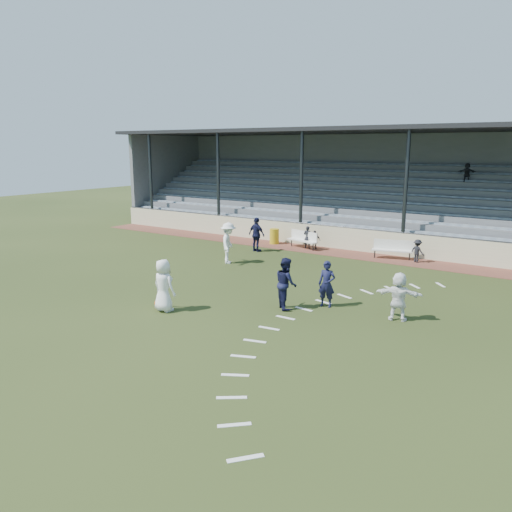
{
  "coord_description": "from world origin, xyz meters",
  "views": [
    {
      "loc": [
        10.77,
        -13.63,
        5.57
      ],
      "look_at": [
        0.0,
        2.5,
        1.3
      ],
      "focal_mm": 35.0,
      "sensor_mm": 36.0,
      "label": 1
    }
  ],
  "objects_px": {
    "trash_bin": "(274,236)",
    "football": "(158,303)",
    "bench_right": "(393,248)",
    "bench_left": "(303,238)",
    "player_white_lead": "(164,285)",
    "player_navy_lead": "(327,284)"
  },
  "relations": [
    {
      "from": "bench_right",
      "to": "player_white_lead",
      "type": "distance_m",
      "value": 12.98
    },
    {
      "from": "bench_left",
      "to": "bench_right",
      "type": "distance_m",
      "value": 5.06
    },
    {
      "from": "bench_right",
      "to": "football",
      "type": "distance_m",
      "value": 12.95
    },
    {
      "from": "bench_left",
      "to": "player_white_lead",
      "type": "distance_m",
      "value": 12.31
    },
    {
      "from": "football",
      "to": "player_white_lead",
      "type": "bearing_deg",
      "value": -22.07
    },
    {
      "from": "bench_right",
      "to": "player_white_lead",
      "type": "height_order",
      "value": "player_white_lead"
    },
    {
      "from": "bench_left",
      "to": "player_white_lead",
      "type": "xyz_separation_m",
      "value": [
        1.2,
        -12.24,
        0.33
      ]
    },
    {
      "from": "trash_bin",
      "to": "football",
      "type": "relative_size",
      "value": 3.65
    },
    {
      "from": "player_white_lead",
      "to": "player_navy_lead",
      "type": "height_order",
      "value": "player_white_lead"
    },
    {
      "from": "bench_left",
      "to": "player_navy_lead",
      "type": "xyz_separation_m",
      "value": [
        5.64,
        -8.7,
        0.24
      ]
    },
    {
      "from": "trash_bin",
      "to": "player_navy_lead",
      "type": "height_order",
      "value": "player_navy_lead"
    },
    {
      "from": "trash_bin",
      "to": "football",
      "type": "distance_m",
      "value": 12.51
    },
    {
      "from": "football",
      "to": "trash_bin",
      "type": "bearing_deg",
      "value": 102.32
    },
    {
      "from": "trash_bin",
      "to": "football",
      "type": "height_order",
      "value": "trash_bin"
    },
    {
      "from": "bench_right",
      "to": "trash_bin",
      "type": "height_order",
      "value": "bench_right"
    },
    {
      "from": "bench_left",
      "to": "bench_right",
      "type": "height_order",
      "value": "same"
    },
    {
      "from": "trash_bin",
      "to": "player_navy_lead",
      "type": "bearing_deg",
      "value": -49.27
    },
    {
      "from": "bench_left",
      "to": "trash_bin",
      "type": "distance_m",
      "value": 2.02
    },
    {
      "from": "bench_right",
      "to": "player_navy_lead",
      "type": "distance_m",
      "value": 8.86
    },
    {
      "from": "bench_right",
      "to": "bench_left",
      "type": "bearing_deg",
      "value": 167.54
    },
    {
      "from": "bench_left",
      "to": "bench_right",
      "type": "relative_size",
      "value": 1.0
    },
    {
      "from": "trash_bin",
      "to": "player_white_lead",
      "type": "xyz_separation_m",
      "value": [
        3.21,
        -12.43,
        0.45
      ]
    }
  ]
}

